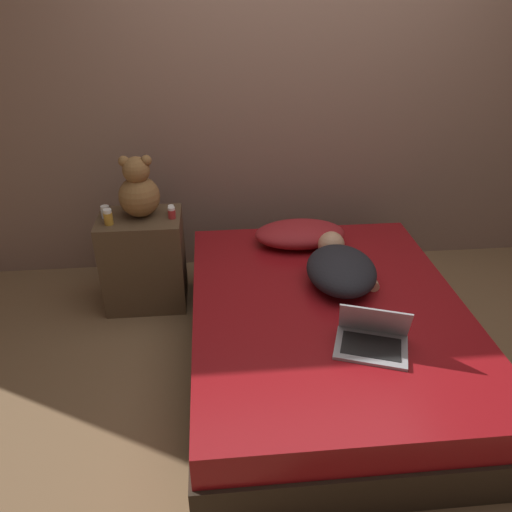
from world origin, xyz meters
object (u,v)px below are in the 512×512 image
Objects in this scene: laptop at (372,337)px; bottle_white at (171,210)px; person_lying at (341,267)px; bottle_red at (172,213)px; teddy_bear at (139,190)px; bottle_amber at (108,217)px; bottle_clear at (106,212)px; pillow at (300,234)px.

laptop is 6.92× the size of bottle_white.
person_lying is 9.22× the size of bottle_red.
bottle_white is at bearing 1.14° from teddy_bear.
teddy_bear is at bearing 158.60° from person_lying.
bottle_amber is at bearing -148.58° from teddy_bear.
person_lying is at bearing 111.10° from laptop.
bottle_clear reaches higher than laptop.
pillow is at bearing -0.01° from bottle_red.
person_lying is 8.57× the size of bottle_clear.
pillow is 0.88× the size of person_lying.
bottle_white reaches higher than laptop.
teddy_bear is at bearing 156.38° from laptop.
bottle_amber is (-0.37, -0.05, 0.01)m from bottle_red.
person_lying reaches higher than pillow.
laptop is 1.03× the size of teddy_bear.
bottle_white is (-0.01, 0.06, -0.01)m from bottle_red.
teddy_bear reaches higher than laptop.
person_lying is at bearing -28.55° from bottle_white.
bottle_amber is (-0.37, -0.11, 0.02)m from bottle_white.
bottle_clear is 0.79× the size of bottle_amber.
laptop reaches higher than person_lying.
person_lying is 1.11m from bottle_white.
teddy_bear is 5.00× the size of bottle_clear.
pillow is at bearing 2.47° from bottle_amber.
teddy_bear is at bearing 176.55° from pillow.
pillow is 0.83m from bottle_white.
bottle_clear reaches higher than pillow.
bottle_clear reaches higher than person_lying.
pillow is 0.83m from bottle_red.
bottle_red is (-0.97, 1.04, 0.21)m from laptop.
person_lying is 1.41m from bottle_amber.
teddy_bear reaches higher than person_lying.
person_lying is 11.56× the size of bottle_white.
teddy_bear is 3.96× the size of bottle_amber.
teddy_bear is (-1.15, 0.52, 0.30)m from person_lying.
pillow is 1.20m from bottle_amber.
laptop is at bearing -38.16° from bottle_clear.
teddy_bear is (-1.00, 0.06, 0.32)m from pillow.
laptop is (0.01, -0.57, -0.04)m from person_lying.
laptop is (0.17, -1.04, -0.02)m from pillow.
bottle_white is (-0.97, 0.53, 0.16)m from person_lying.
pillow is 5.97× the size of bottle_amber.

